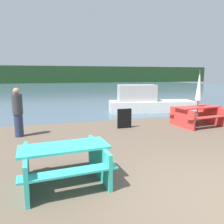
{
  "coord_description": "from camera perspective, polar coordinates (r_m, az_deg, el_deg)",
  "views": [
    {
      "loc": [
        -2.62,
        -2.6,
        2.05
      ],
      "look_at": [
        -0.72,
        4.06,
        0.85
      ],
      "focal_mm": 35.0,
      "sensor_mm": 36.0,
      "label": 1
    }
  ],
  "objects": [
    {
      "name": "umbrella_white",
      "position": [
        9.34,
        21.78,
        6.37
      ],
      "size": [
        0.25,
        0.25,
        2.22
      ],
      "color": "brown",
      "rests_on": "ground_plane"
    },
    {
      "name": "picnic_table_red",
      "position": [
        9.46,
        21.35,
        -0.48
      ],
      "size": [
        1.98,
        1.6,
        0.78
      ],
      "rotation": [
        0.0,
        0.0,
        0.13
      ],
      "color": "red",
      "rests_on": "ground_plane"
    },
    {
      "name": "picnic_table_teal",
      "position": [
        4.34,
        -12.27,
        -12.17
      ],
      "size": [
        1.76,
        1.52,
        0.73
      ],
      "rotation": [
        0.0,
        0.0,
        0.09
      ],
      "color": "#33B7A8",
      "rests_on": "ground_plane"
    },
    {
      "name": "ground_plane",
      "position": [
        4.23,
        27.17,
        -20.35
      ],
      "size": [
        60.0,
        60.0,
        0.0
      ],
      "primitive_type": "plane",
      "color": "brown"
    },
    {
      "name": "signboard",
      "position": [
        8.4,
        3.26,
        -1.7
      ],
      "size": [
        0.55,
        0.08,
        0.75
      ],
      "color": "black",
      "rests_on": "ground_plane"
    },
    {
      "name": "boat",
      "position": [
        12.25,
        9.07,
        2.58
      ],
      "size": [
        4.8,
        2.11,
        1.49
      ],
      "rotation": [
        0.0,
        0.0,
        -0.17
      ],
      "color": "silver",
      "rests_on": "water"
    },
    {
      "name": "water",
      "position": [
        34.47,
        -11.58,
        6.21
      ],
      "size": [
        60.0,
        50.0,
        0.0
      ],
      "color": "#425B6B",
      "rests_on": "ground_plane"
    },
    {
      "name": "far_treeline",
      "position": [
        54.37,
        -13.33,
        9.51
      ],
      "size": [
        80.0,
        1.6,
        4.0
      ],
      "color": "#1E3D1E",
      "rests_on": "water"
    },
    {
      "name": "person",
      "position": [
        7.8,
        -23.37,
        -0.11
      ],
      "size": [
        0.32,
        0.32,
        1.62
      ],
      "color": "#283351",
      "rests_on": "ground_plane"
    }
  ]
}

